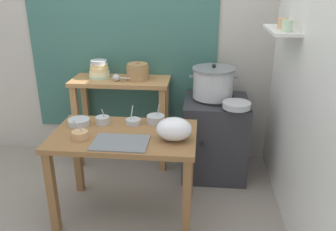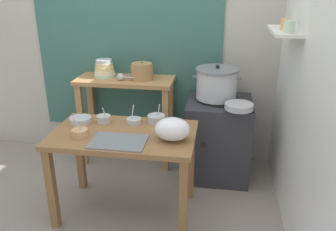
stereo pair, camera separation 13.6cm
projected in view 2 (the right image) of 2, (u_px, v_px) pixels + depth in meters
name	position (u px, v px, depth m)	size (l,w,h in m)	color
ground_plane	(119.00, 207.00, 2.98)	(9.00, 9.00, 0.00)	gray
wall_back	(151.00, 33.00, 3.49)	(4.40, 0.12, 2.60)	#B2ADA3
wall_right	(308.00, 57.00, 2.48)	(0.30, 3.20, 2.60)	white
prep_table	(124.00, 145.00, 2.71)	(1.10, 0.66, 0.72)	olive
back_shelf_table	(126.00, 100.00, 3.51)	(0.96, 0.40, 0.90)	#B27F4C
stove_block	(218.00, 138.00, 3.36)	(0.60, 0.61, 0.78)	#2D2D33
steamer_pot	(217.00, 83.00, 3.19)	(0.44, 0.39, 0.32)	#B7BABF
clay_pot	(142.00, 71.00, 3.37)	(0.22, 0.22, 0.18)	#A37A4C
bowl_stack_enamel	(104.00, 69.00, 3.45)	(0.21, 0.21, 0.18)	#B7D1AD
ladle	(122.00, 77.00, 3.35)	(0.28, 0.07, 0.07)	#B7BABF
serving_tray	(119.00, 141.00, 2.51)	(0.40, 0.28, 0.01)	slate
plastic_bag	(172.00, 129.00, 2.52)	(0.26, 0.21, 0.17)	white
wide_pan	(239.00, 106.00, 2.96)	(0.24, 0.24, 0.05)	#B7BABF
prep_bowl_0	(81.00, 120.00, 2.83)	(0.17, 0.17, 0.05)	#B7BABF
prep_bowl_1	(156.00, 119.00, 2.84)	(0.14, 0.14, 0.17)	#B7BABF
prep_bowl_2	(134.00, 121.00, 2.83)	(0.12, 0.12, 0.15)	#B7BABF
prep_bowl_3	(80.00, 133.00, 2.59)	(0.12, 0.12, 0.16)	tan
prep_bowl_4	(104.00, 119.00, 2.84)	(0.11, 0.11, 0.14)	#B7BABF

